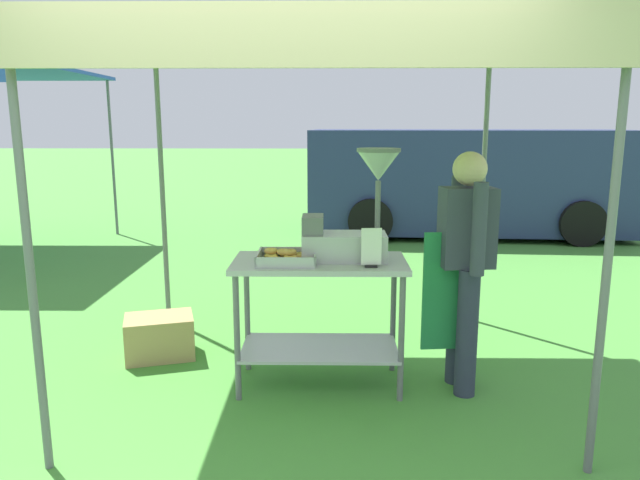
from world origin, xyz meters
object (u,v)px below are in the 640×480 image
donut_cart (320,295)px  van_navy (467,180)px  menu_sign (371,251)px  vendor (464,260)px  stall_canopy (320,53)px  donut_tray (286,258)px  supply_crate (160,337)px  donut_fryer (353,218)px

donut_cart → van_navy: van_navy is taller
menu_sign → vendor: bearing=11.8°
donut_cart → van_navy: bearing=68.2°
donut_cart → vendor: vendor is taller
stall_canopy → menu_sign: bearing=-39.9°
donut_tray → supply_crate: size_ratio=0.65×
donut_cart → donut_fryer: 0.57m
donut_fryer → menu_sign: (0.11, -0.21, -0.18)m
donut_cart → van_navy: (2.33, 5.82, 0.24)m
donut_fryer → vendor: donut_fryer is taller
van_navy → vendor: bearing=-103.2°
donut_cart → donut_tray: size_ratio=2.99×
donut_tray → supply_crate: (-1.03, 0.53, -0.75)m
stall_canopy → donut_cart: 1.59m
supply_crate → van_navy: size_ratio=0.12×
menu_sign → supply_crate: size_ratio=0.42×
donut_tray → menu_sign: (0.56, -0.13, 0.08)m
stall_canopy → supply_crate: 2.44m
stall_canopy → supply_crate: size_ratio=5.09×
van_navy → menu_sign: bearing=-108.4°
menu_sign → van_navy: bearing=71.6°
supply_crate → vendor: bearing=-13.4°
donut_tray → vendor: size_ratio=0.24×
menu_sign → vendor: 0.64m
donut_cart → stall_canopy: bearing=90.0°
menu_sign → vendor: (0.62, 0.13, -0.09)m
vendor → donut_tray: bearing=-179.9°
menu_sign → supply_crate: 1.90m
donut_tray → supply_crate: 1.38m
stall_canopy → donut_fryer: 1.08m
donut_cart → donut_tray: bearing=-167.1°
vendor → donut_cart: bearing=177.1°
stall_canopy → vendor: size_ratio=1.88×
donut_tray → donut_fryer: donut_fryer is taller
supply_crate → menu_sign: bearing=-22.5°
van_navy → supply_crate: bearing=-123.8°
donut_fryer → menu_sign: size_ratio=2.94×
donut_fryer → menu_sign: 0.29m
menu_sign → van_navy: size_ratio=0.05×
donut_tray → van_navy: size_ratio=0.08×
vendor → supply_crate: size_ratio=2.71×
supply_crate → donut_tray: bearing=-27.1°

